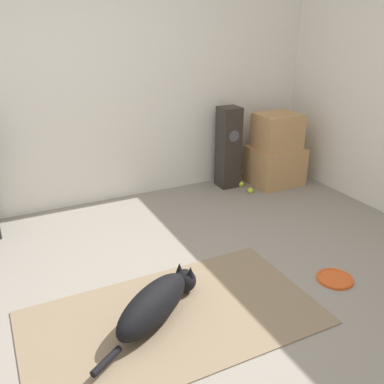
% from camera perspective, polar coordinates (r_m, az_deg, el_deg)
% --- Properties ---
extents(ground_plane, '(12.00, 12.00, 0.00)m').
position_cam_1_polar(ground_plane, '(3.11, -1.98, -15.19)').
color(ground_plane, gray).
extents(wall_back, '(8.00, 0.06, 2.55)m').
position_cam_1_polar(wall_back, '(4.50, -13.71, 13.98)').
color(wall_back, silver).
rests_on(wall_back, ground_plane).
extents(area_rug, '(1.98, 1.10, 0.01)m').
position_cam_1_polar(area_rug, '(3.03, -2.55, -16.41)').
color(area_rug, '#847056').
rests_on(area_rug, ground_plane).
extents(dog, '(0.92, 0.65, 0.28)m').
position_cam_1_polar(dog, '(2.93, -4.77, -14.50)').
color(dog, black).
rests_on(dog, area_rug).
extents(frisbee, '(0.28, 0.28, 0.03)m').
position_cam_1_polar(frisbee, '(3.56, 18.52, -10.89)').
color(frisbee, '#DB511E').
rests_on(frisbee, ground_plane).
extents(cardboard_box_lower, '(0.59, 0.50, 0.45)m').
position_cam_1_polar(cardboard_box_lower, '(5.24, 10.98, 3.51)').
color(cardboard_box_lower, tan).
rests_on(cardboard_box_lower, ground_plane).
extents(cardboard_box_upper, '(0.48, 0.41, 0.41)m').
position_cam_1_polar(cardboard_box_upper, '(5.09, 11.32, 7.96)').
color(cardboard_box_upper, tan).
rests_on(cardboard_box_upper, cardboard_box_lower).
extents(floor_speaker, '(0.23, 0.23, 0.94)m').
position_cam_1_polar(floor_speaker, '(5.00, 4.87, 5.92)').
color(floor_speaker, '#2D2823').
rests_on(floor_speaker, ground_plane).
extents(tennis_ball_by_boxes, '(0.07, 0.07, 0.07)m').
position_cam_1_polar(tennis_ball_by_boxes, '(5.12, 6.56, 1.06)').
color(tennis_ball_by_boxes, '#C6E033').
rests_on(tennis_ball_by_boxes, ground_plane).
extents(tennis_ball_near_speaker, '(0.07, 0.07, 0.07)m').
position_cam_1_polar(tennis_ball_near_speaker, '(4.95, 7.81, 0.21)').
color(tennis_ball_near_speaker, '#C6E033').
rests_on(tennis_ball_near_speaker, ground_plane).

